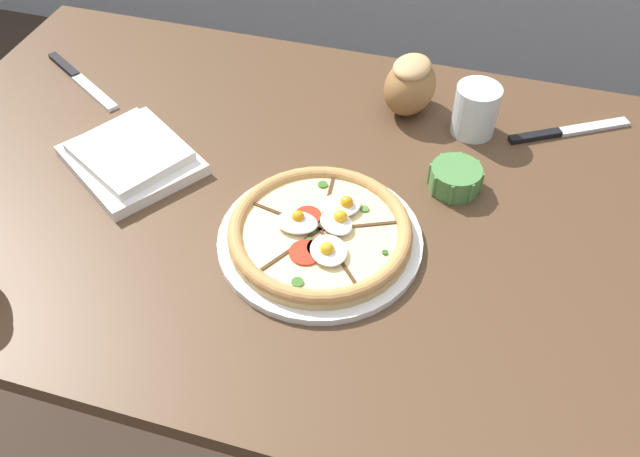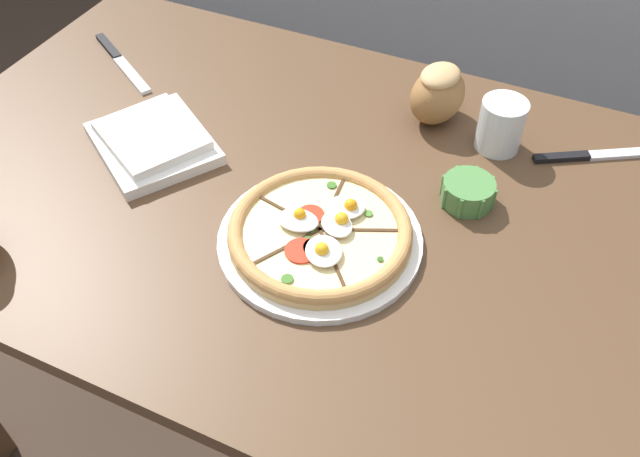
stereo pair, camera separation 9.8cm
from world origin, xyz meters
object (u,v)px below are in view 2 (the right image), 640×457
Objects in this scene: knife_main at (597,155)px; ramekin_bowl at (468,192)px; pizza at (320,234)px; bread_piece_near at (438,93)px; dining_table at (324,240)px; water_glass at (500,127)px; knife_spare at (121,62)px; napkin_folded at (153,141)px.

ramekin_bowl is at bearing -161.29° from knife_main.
bread_piece_near is at bearing 80.61° from pizza.
water_glass reaches higher than dining_table.
knife_main is 2.28× the size of water_glass.
ramekin_bowl is at bearing 21.77° from dining_table.
knife_spare is at bearing -171.73° from bread_piece_near.
ramekin_bowl is at bearing 10.42° from napkin_folded.
ramekin_bowl reaches higher than napkin_folded.
water_glass is (0.01, 0.15, 0.02)m from ramekin_bowl.
bread_piece_near is 0.62× the size of knife_spare.
napkin_folded reaches higher than knife_spare.
knife_spare is at bearing 161.18° from dining_table.
knife_main is (0.69, 0.29, -0.01)m from napkin_folded.
bread_piece_near reaches higher than knife_spare.
pizza is 0.62m from knife_spare.
bread_piece_near is (0.41, 0.28, 0.04)m from napkin_folded.
ramekin_bowl is 0.26m from knife_main.
napkin_folded reaches higher than knife_main.
ramekin_bowl is 0.41× the size of knife_spare.
dining_table is at bearing -158.23° from ramekin_bowl.
ramekin_bowl reaches higher than dining_table.
knife_spare is (-0.73, 0.09, -0.02)m from ramekin_bowl.
napkin_folded is 3.01× the size of water_glass.
dining_table is 4.70× the size of pizza.
pizza is at bearing -99.39° from bread_piece_near.
pizza is 0.37m from bread_piece_near.
ramekin_bowl is 0.43× the size of knife_main.
pizza is 1.43× the size of knife_spare.
knife_main is (0.38, 0.28, 0.11)m from dining_table.
dining_table is 0.35m from water_glass.
pizza is 2.29× the size of bread_piece_near.
dining_table is at bearing 12.79° from knife_spare.
napkin_folded is 0.28m from knife_spare.
napkin_folded is (-0.31, -0.01, 0.12)m from dining_table.
bread_piece_near reaches higher than knife_main.
water_glass reaches higher than knife_spare.
ramekin_bowl is 0.66× the size of bread_piece_near.
dining_table is 10.78× the size of bread_piece_near.
ramekin_bowl is 0.33× the size of napkin_folded.
napkin_folded is 1.26× the size of knife_spare.
pizza is at bearing -12.93° from napkin_folded.
dining_table is at bearing 2.38° from napkin_folded.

